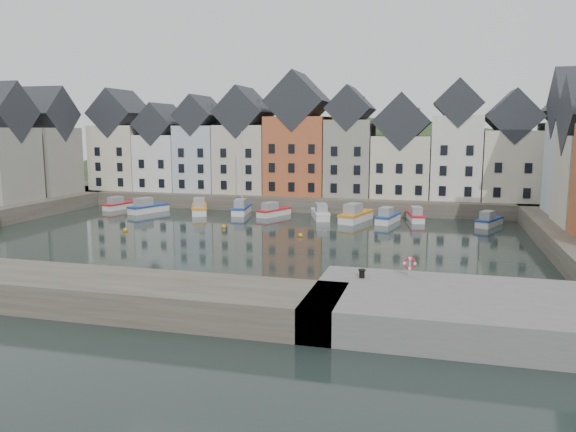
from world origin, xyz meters
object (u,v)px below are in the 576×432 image
(mooring_bollard, at_px, (362,273))
(life_ring_post, at_px, (410,264))
(boat_d, at_px, (241,208))
(boat_a, at_px, (119,205))

(mooring_bollard, xyz_separation_m, life_ring_post, (2.96, 1.11, 0.55))
(boat_d, bearing_deg, life_ring_post, -64.54)
(boat_d, distance_m, life_ring_post, 43.28)
(boat_d, bearing_deg, boat_a, 172.13)
(mooring_bollard, bearing_deg, life_ring_post, 20.55)
(boat_d, relative_size, life_ring_post, 8.77)
(boat_a, bearing_deg, boat_d, 14.32)
(boat_a, relative_size, life_ring_post, 4.32)
(boat_a, distance_m, life_ring_post, 55.83)
(boat_a, height_order, boat_d, boat_d)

